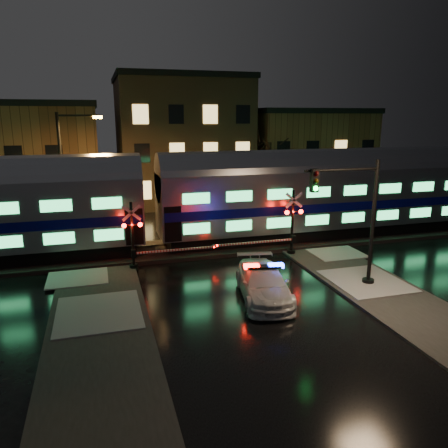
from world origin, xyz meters
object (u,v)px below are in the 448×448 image
Objects in this scene: crossing_signal_left at (140,242)px; traffic_light at (356,222)px; police_car at (263,283)px; streetlight at (66,169)px; crossing_signal_right at (287,229)px.

traffic_light reaches higher than crossing_signal_left.
police_car is at bearing -167.41° from traffic_light.
crossing_signal_left is at bearing 142.22° from police_car.
traffic_light reaches higher than police_car.
crossing_signal_left is 11.31m from traffic_light.
police_car is at bearing -54.13° from streetlight.
crossing_signal_left is 8.42m from streetlight.
crossing_signal_right is at bearing 67.01° from police_car.
streetlight is (-8.90, 12.30, 4.13)m from police_car.
streetlight is (-12.57, 6.70, 3.23)m from crossing_signal_right.
police_car is 1.03× the size of crossing_signal_left.
police_car is at bearing -123.26° from crossing_signal_right.
crossing_signal_right is 0.67× the size of streetlight.
streetlight reaches higher than police_car.
crossing_signal_right reaches higher than police_car.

